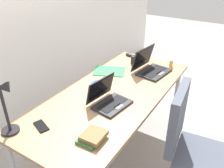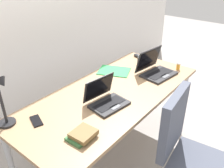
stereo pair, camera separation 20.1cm
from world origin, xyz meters
name	(u,v)px [view 1 (the left image)]	position (x,y,z in m)	size (l,w,h in m)	color
ground_plane	(112,154)	(0.00, 0.00, 0.00)	(12.00, 12.00, 0.00)	gray
wall_back	(15,12)	(0.00, 1.10, 1.30)	(6.00, 0.13, 2.60)	silver
desk	(112,98)	(0.00, 0.00, 0.68)	(1.80, 0.80, 0.74)	#9E7A56
desk_lamp	(8,109)	(-0.80, 0.28, 0.94)	(0.12, 0.18, 0.40)	black
laptop_near_lamp	(151,68)	(0.54, -0.12, 0.79)	(0.37, 0.33, 0.24)	#232326
laptop_mid_desk	(109,99)	(-0.17, -0.08, 0.78)	(0.32, 0.29, 0.22)	#232326
computer_mouse	(129,55)	(0.81, 0.27, 0.76)	(0.06, 0.10, 0.03)	black
cell_phone	(41,126)	(-0.66, 0.17, 0.74)	(0.06, 0.14, 0.01)	black
headphones	(100,85)	(0.03, 0.15, 0.76)	(0.21, 0.18, 0.04)	#335999
pill_bottle	(171,63)	(0.78, -0.25, 0.78)	(0.04, 0.04, 0.08)	gold
book_stack	(93,136)	(-0.57, -0.21, 0.76)	(0.19, 0.16, 0.05)	#336638
paper_folder_far_corner	(109,71)	(0.34, 0.24, 0.74)	(0.23, 0.31, 0.01)	green
coffee_mug	(134,60)	(0.65, 0.12, 0.78)	(0.11, 0.08, 0.09)	black
office_chair	(194,158)	(-0.03, -0.77, 0.40)	(0.52, 0.56, 0.97)	black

